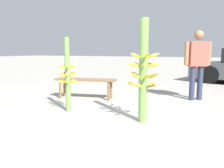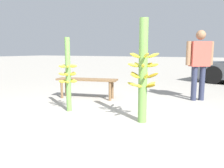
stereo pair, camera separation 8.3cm
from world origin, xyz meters
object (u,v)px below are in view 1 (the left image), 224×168
(banana_stalk_center, at_px, (143,71))
(market_bench, at_px, (85,82))
(vendor_person, at_px, (197,59))
(banana_stalk_left, at_px, (68,75))

(banana_stalk_center, height_order, market_bench, banana_stalk_center)
(vendor_person, bearing_deg, banana_stalk_center, -142.62)
(banana_stalk_left, distance_m, market_bench, 1.19)
(market_bench, bearing_deg, banana_stalk_center, -44.96)
(banana_stalk_center, relative_size, market_bench, 1.08)
(vendor_person, relative_size, market_bench, 1.06)
(market_bench, bearing_deg, vendor_person, 9.03)
(vendor_person, height_order, market_bench, vendor_person)
(banana_stalk_left, height_order, banana_stalk_center, banana_stalk_center)
(vendor_person, bearing_deg, market_bench, 166.43)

